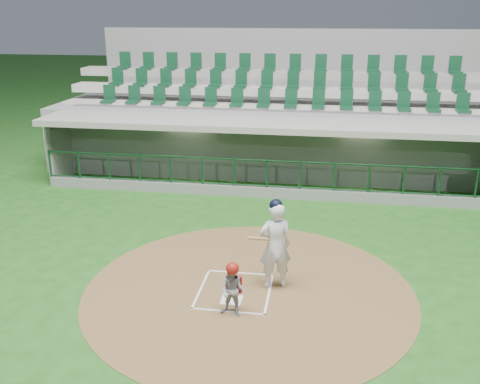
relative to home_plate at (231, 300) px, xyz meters
name	(u,v)px	position (x,y,z in m)	size (l,w,h in m)	color
ground	(237,285)	(0.00, 0.70, -0.02)	(120.00, 120.00, 0.00)	#1A4D16
dirt_circle	(249,290)	(0.30, 0.50, -0.02)	(7.20, 7.20, 0.01)	brown
home_plate	(231,300)	(0.00, 0.00, 0.00)	(0.43, 0.43, 0.02)	white
batter_box_chalk	(235,291)	(0.00, 0.40, 0.00)	(1.55, 1.80, 0.01)	white
dugout_structure	(274,155)	(0.04, 8.51, 0.94)	(16.40, 3.70, 3.00)	slate
seating_deck	(281,124)	(0.00, 11.61, 1.40)	(17.00, 6.72, 5.15)	gray
batter	(275,244)	(0.83, 0.74, 1.01)	(0.96, 0.99, 2.05)	silver
catcher	(233,289)	(0.12, -0.54, 0.57)	(0.59, 0.49, 1.16)	#96969B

